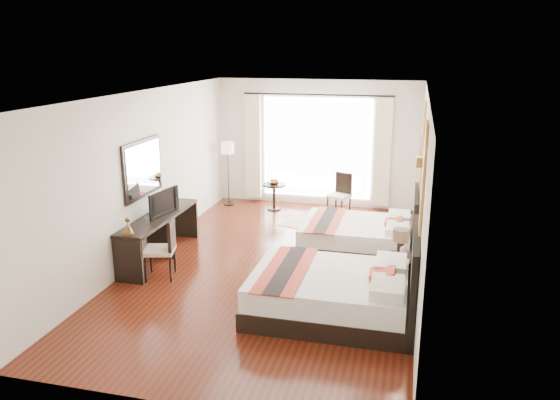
% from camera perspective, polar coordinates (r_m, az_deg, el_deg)
% --- Properties ---
extents(floor, '(4.50, 7.50, 0.01)m').
position_cam_1_polar(floor, '(9.06, -0.49, -6.89)').
color(floor, '#3D130B').
rests_on(floor, ground).
extents(ceiling, '(4.50, 7.50, 0.02)m').
position_cam_1_polar(ceiling, '(8.39, -0.53, 11.01)').
color(ceiling, white).
rests_on(ceiling, wall_headboard).
extents(wall_headboard, '(0.01, 7.50, 2.80)m').
position_cam_1_polar(wall_headboard, '(8.36, 14.56, 0.80)').
color(wall_headboard, silver).
rests_on(wall_headboard, floor).
extents(wall_desk, '(0.01, 7.50, 2.80)m').
position_cam_1_polar(wall_desk, '(9.42, -13.87, 2.51)').
color(wall_desk, silver).
rests_on(wall_desk, floor).
extents(wall_window, '(4.50, 0.01, 2.80)m').
position_cam_1_polar(wall_window, '(12.20, 3.90, 5.90)').
color(wall_window, silver).
rests_on(wall_window, floor).
extents(wall_entry, '(4.50, 0.01, 2.80)m').
position_cam_1_polar(wall_entry, '(5.26, -10.84, -7.93)').
color(wall_entry, silver).
rests_on(wall_entry, floor).
extents(window_glass, '(2.40, 0.02, 2.20)m').
position_cam_1_polar(window_glass, '(12.21, 3.88, 5.43)').
color(window_glass, white).
rests_on(window_glass, wall_window).
extents(sheer_curtain, '(2.30, 0.02, 2.10)m').
position_cam_1_polar(sheer_curtain, '(12.15, 3.83, 5.38)').
color(sheer_curtain, white).
rests_on(sheer_curtain, wall_window).
extents(drape_left, '(0.35, 0.14, 2.35)m').
position_cam_1_polar(drape_left, '(12.45, -2.82, 5.55)').
color(drape_left, beige).
rests_on(drape_left, floor).
extents(drape_right, '(0.35, 0.14, 2.35)m').
position_cam_1_polar(drape_right, '(11.95, 10.67, 4.87)').
color(drape_right, beige).
rests_on(drape_right, floor).
extents(art_panel_near, '(0.03, 0.50, 1.35)m').
position_cam_1_polar(art_panel_near, '(6.86, 14.77, 2.28)').
color(art_panel_near, '#9B3C16').
rests_on(art_panel_near, wall_headboard).
extents(art_panel_far, '(0.03, 0.50, 1.35)m').
position_cam_1_polar(art_panel_far, '(9.25, 14.69, 5.70)').
color(art_panel_far, '#9B3C16').
rests_on(art_panel_far, wall_headboard).
extents(wall_sconce, '(0.10, 0.14, 0.14)m').
position_cam_1_polar(wall_sconce, '(7.94, 14.42, 3.88)').
color(wall_sconce, '#4E391B').
rests_on(wall_sconce, wall_headboard).
extents(mirror_frame, '(0.04, 1.25, 0.95)m').
position_cam_1_polar(mirror_frame, '(9.26, -14.16, 3.22)').
color(mirror_frame, black).
rests_on(mirror_frame, wall_desk).
extents(mirror_glass, '(0.01, 1.12, 0.82)m').
position_cam_1_polar(mirror_glass, '(9.25, -14.02, 3.22)').
color(mirror_glass, white).
rests_on(mirror_glass, mirror_frame).
extents(bed_near, '(2.18, 1.70, 1.23)m').
position_cam_1_polar(bed_near, '(7.45, 5.95, -9.51)').
color(bed_near, black).
rests_on(bed_near, floor).
extents(bed_far, '(2.00, 1.56, 1.12)m').
position_cam_1_polar(bed_far, '(9.70, 8.54, -3.64)').
color(bed_far, black).
rests_on(bed_far, floor).
extents(nightstand, '(0.40, 0.49, 0.47)m').
position_cam_1_polar(nightstand, '(8.43, 12.55, -7.30)').
color(nightstand, black).
rests_on(nightstand, floor).
extents(table_lamp, '(0.24, 0.24, 0.39)m').
position_cam_1_polar(table_lamp, '(8.29, 12.52, -3.80)').
color(table_lamp, black).
rests_on(table_lamp, nightstand).
extents(vase, '(0.14, 0.14, 0.12)m').
position_cam_1_polar(vase, '(8.16, 12.76, -5.67)').
color(vase, black).
rests_on(vase, nightstand).
extents(console_desk, '(0.50, 2.20, 0.76)m').
position_cam_1_polar(console_desk, '(9.48, -12.45, -3.76)').
color(console_desk, black).
rests_on(console_desk, floor).
extents(television, '(0.25, 0.77, 0.44)m').
position_cam_1_polar(television, '(9.34, -12.40, -0.20)').
color(television, black).
rests_on(television, console_desk).
extents(bronze_figurine, '(0.19, 0.19, 0.24)m').
position_cam_1_polar(bronze_figurine, '(8.49, -15.60, -2.75)').
color(bronze_figurine, '#4E391B').
rests_on(bronze_figurine, console_desk).
extents(desk_chair, '(0.55, 0.55, 0.96)m').
position_cam_1_polar(desk_chair, '(8.72, -12.28, -6.09)').
color(desk_chair, '#C7B499').
rests_on(desk_chair, floor).
extents(floor_lamp, '(0.29, 0.29, 1.44)m').
position_cam_1_polar(floor_lamp, '(12.21, -5.50, 4.99)').
color(floor_lamp, black).
rests_on(floor_lamp, floor).
extents(side_table, '(0.50, 0.50, 0.58)m').
position_cam_1_polar(side_table, '(12.01, -0.62, 0.34)').
color(side_table, black).
rests_on(side_table, floor).
extents(fruit_bowl, '(0.29, 0.29, 0.06)m').
position_cam_1_polar(fruit_bowl, '(11.91, -0.62, 1.80)').
color(fruit_bowl, '#4B281B').
rests_on(fruit_bowl, side_table).
extents(window_chair, '(0.54, 0.54, 0.89)m').
position_cam_1_polar(window_chair, '(11.74, 6.22, -0.21)').
color(window_chair, '#C7B499').
rests_on(window_chair, floor).
extents(jute_rug, '(1.28, 1.01, 0.01)m').
position_cam_1_polar(jute_rug, '(11.10, 3.26, -2.53)').
color(jute_rug, tan).
rests_on(jute_rug, floor).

